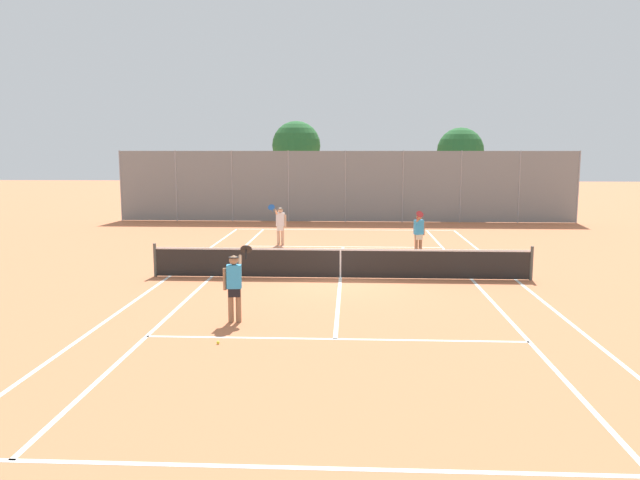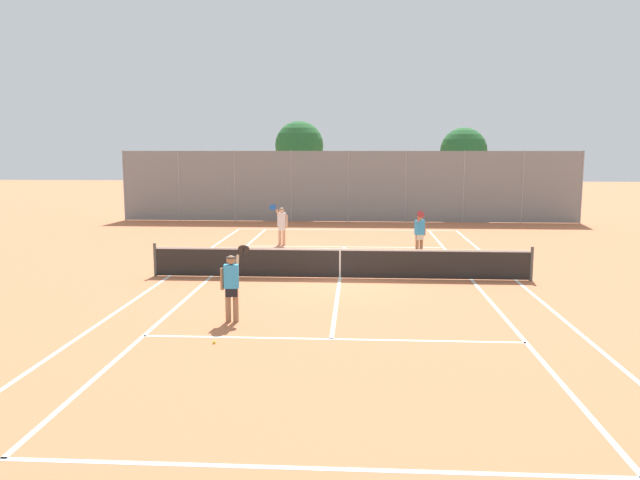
{
  "view_description": "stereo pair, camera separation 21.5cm",
  "coord_description": "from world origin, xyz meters",
  "views": [
    {
      "loc": [
        0.32,
        -19.38,
        4.07
      ],
      "look_at": [
        -0.72,
        1.5,
        1.0
      ],
      "focal_mm": 35.0,
      "sensor_mm": 36.0,
      "label": 1
    },
    {
      "loc": [
        0.53,
        -19.37,
        4.07
      ],
      "look_at": [
        -0.72,
        1.5,
        1.0
      ],
      "focal_mm": 35.0,
      "sensor_mm": 36.0,
      "label": 2
    }
  ],
  "objects": [
    {
      "name": "loose_tennis_ball_2",
      "position": [
        -3.18,
        1.35,
        0.03
      ],
      "size": [
        0.07,
        0.07,
        0.07
      ],
      "primitive_type": "sphere",
      "color": "#D1DB33",
      "rests_on": "ground"
    },
    {
      "name": "loose_tennis_ball_0",
      "position": [
        -2.46,
        -6.86,
        0.03
      ],
      "size": [
        0.07,
        0.07,
        0.07
      ],
      "primitive_type": "sphere",
      "color": "#D1DB33",
      "rests_on": "ground"
    },
    {
      "name": "player_far_right",
      "position": [
        2.92,
        4.37,
        0.93
      ],
      "size": [
        0.44,
        0.89,
        1.77
      ],
      "color": "#936B4C",
      "rests_on": "ground"
    },
    {
      "name": "ground_plane",
      "position": [
        0.0,
        0.0,
        0.0
      ],
      "size": [
        120.0,
        120.0,
        0.0
      ],
      "primitive_type": "plane",
      "color": "#C67047"
    },
    {
      "name": "player_near_side",
      "position": [
        -2.41,
        -5.16,
        0.93
      ],
      "size": [
        0.61,
        0.77,
        1.77
      ],
      "color": "#936B4C",
      "rests_on": "ground"
    },
    {
      "name": "loose_tennis_ball_1",
      "position": [
        0.34,
        4.14,
        0.03
      ],
      "size": [
        0.07,
        0.07,
        0.07
      ],
      "primitive_type": "sphere",
      "color": "#D1DB33",
      "rests_on": "ground"
    },
    {
      "name": "tennis_net",
      "position": [
        0.0,
        0.0,
        0.51
      ],
      "size": [
        12.0,
        0.1,
        1.07
      ],
      "color": "#474C47",
      "rests_on": "ground"
    },
    {
      "name": "player_far_left",
      "position": [
        -2.68,
        6.75,
        0.93
      ],
      "size": [
        0.72,
        0.72,
        1.77
      ],
      "color": "#D8A884",
      "rests_on": "ground"
    },
    {
      "name": "back_fence",
      "position": [
        0.0,
        15.46,
        1.98
      ],
      "size": [
        25.6,
        0.08,
        3.97
      ],
      "color": "gray",
      "rests_on": "ground"
    },
    {
      "name": "tree_behind_left",
      "position": [
        -3.03,
        19.03,
        4.16
      ],
      "size": [
        2.96,
        2.96,
        5.74
      ],
      "color": "brown",
      "rests_on": "ground"
    },
    {
      "name": "court_line_markings",
      "position": [
        0.0,
        0.0,
        0.0
      ],
      "size": [
        11.1,
        23.9,
        0.01
      ],
      "color": "silver",
      "rests_on": "ground"
    },
    {
      "name": "tree_behind_right",
      "position": [
        7.02,
        19.1,
        3.83
      ],
      "size": [
        2.87,
        2.81,
        5.33
      ],
      "color": "brown",
      "rests_on": "ground"
    }
  ]
}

